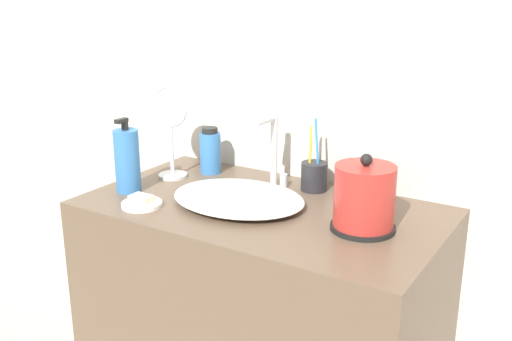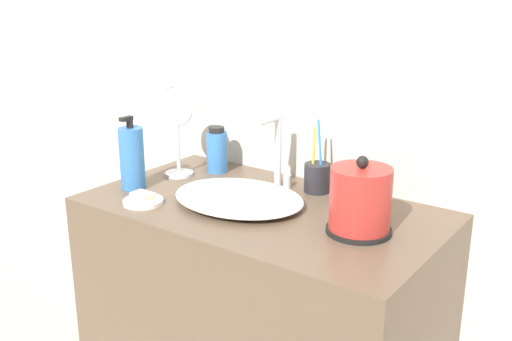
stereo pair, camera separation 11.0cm
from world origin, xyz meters
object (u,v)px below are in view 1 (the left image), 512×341
object	(u,v)px
vanity_mirror	(171,125)
electric_kettle	(364,200)
lotion_bottle	(127,160)
shampoo_bottle	(210,151)
toothbrush_cup	(314,175)
faucet	(274,149)
mouthwash_bottle	(354,182)

from	to	relation	value
vanity_mirror	electric_kettle	bearing A→B (deg)	-6.59
lotion_bottle	shampoo_bottle	bearing A→B (deg)	70.49
shampoo_bottle	vanity_mirror	world-z (taller)	vanity_mirror
toothbrush_cup	lotion_bottle	xyz separation A→B (m)	(-0.46, -0.30, 0.05)
shampoo_bottle	vanity_mirror	size ratio (longest dim) A/B	0.51
faucet	shampoo_bottle	xyz separation A→B (m)	(-0.24, 0.01, -0.05)
lotion_bottle	shampoo_bottle	xyz separation A→B (m)	(0.10, 0.28, -0.02)
toothbrush_cup	shampoo_bottle	distance (m)	0.37
electric_kettle	vanity_mirror	xyz separation A→B (m)	(-0.68, 0.08, 0.09)
faucet	mouthwash_bottle	bearing A→B (deg)	2.12
faucet	shampoo_bottle	distance (m)	0.25
shampoo_bottle	mouthwash_bottle	xyz separation A→B (m)	(0.50, -0.00, -0.02)
toothbrush_cup	lotion_bottle	world-z (taller)	same
toothbrush_cup	vanity_mirror	distance (m)	0.47
faucet	toothbrush_cup	xyz separation A→B (m)	(0.12, 0.03, -0.07)
electric_kettle	toothbrush_cup	size ratio (longest dim) A/B	0.89
mouthwash_bottle	toothbrush_cup	bearing A→B (deg)	170.70
toothbrush_cup	lotion_bottle	distance (m)	0.56
faucet	vanity_mirror	size ratio (longest dim) A/B	0.74
electric_kettle	mouthwash_bottle	distance (m)	0.21
shampoo_bottle	mouthwash_bottle	distance (m)	0.50
toothbrush_cup	mouthwash_bottle	size ratio (longest dim) A/B	1.53
faucet	toothbrush_cup	distance (m)	0.15
faucet	toothbrush_cup	size ratio (longest dim) A/B	0.99
lotion_bottle	vanity_mirror	world-z (taller)	vanity_mirror
faucet	electric_kettle	xyz separation A→B (m)	(0.36, -0.17, -0.04)
toothbrush_cup	mouthwash_bottle	xyz separation A→B (m)	(0.14, -0.02, 0.01)
toothbrush_cup	mouthwash_bottle	world-z (taller)	toothbrush_cup
mouthwash_bottle	electric_kettle	bearing A→B (deg)	-60.73
toothbrush_cup	lotion_bottle	size ratio (longest dim) A/B	1.00
faucet	toothbrush_cup	world-z (taller)	toothbrush_cup
vanity_mirror	shampoo_bottle	bearing A→B (deg)	54.42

